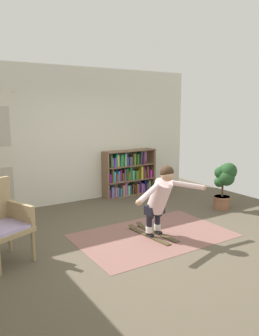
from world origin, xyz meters
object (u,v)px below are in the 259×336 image
at_px(bookshelf, 128,175).
at_px(potted_plant, 225,180).
at_px(person_skier, 161,196).
at_px(skis_pair, 152,234).

xyz_separation_m(bookshelf, potted_plant, (1.07, -1.98, 0.11)).
xyz_separation_m(bookshelf, person_skier, (-1.00, -2.54, 0.21)).
relative_size(bookshelf, person_skier, 0.91).
relative_size(bookshelf, potted_plant, 1.38).
bearing_deg(skis_pair, potted_plant, 10.02).
distance_m(bookshelf, potted_plant, 2.25).
distance_m(bookshelf, person_skier, 2.73).
bearing_deg(bookshelf, potted_plant, -61.68).
height_order(potted_plant, person_skier, person_skier).
relative_size(potted_plant, skis_pair, 0.99).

